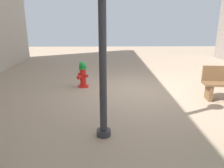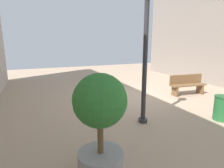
{
  "view_description": "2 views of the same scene",
  "coord_description": "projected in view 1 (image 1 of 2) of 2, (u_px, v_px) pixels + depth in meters",
  "views": [
    {
      "loc": [
        0.91,
        6.6,
        2.21
      ],
      "look_at": [
        0.79,
        0.83,
        0.47
      ],
      "focal_mm": 34.65,
      "sensor_mm": 36.0,
      "label": 1
    },
    {
      "loc": [
        4.08,
        7.5,
        2.46
      ],
      "look_at": [
        1.03,
        0.41,
        0.74
      ],
      "focal_mm": 30.24,
      "sensor_mm": 36.0,
      "label": 2
    }
  ],
  "objects": [
    {
      "name": "street_lamp",
      "position": [
        102.0,
        4.0,
        3.58
      ],
      "size": [
        0.36,
        0.36,
        3.94
      ],
      "color": "#2D2D33",
      "rests_on": "ground_plane"
    },
    {
      "name": "ground_plane",
      "position": [
        136.0,
        90.0,
        6.98
      ],
      "size": [
        23.4,
        23.4,
        0.0
      ],
      "primitive_type": "plane",
      "color": "tan"
    },
    {
      "name": "fire_hydrant",
      "position": [
        83.0,
        74.0,
        7.23
      ],
      "size": [
        0.39,
        0.4,
        0.87
      ],
      "color": "red",
      "rests_on": "ground_plane"
    }
  ]
}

